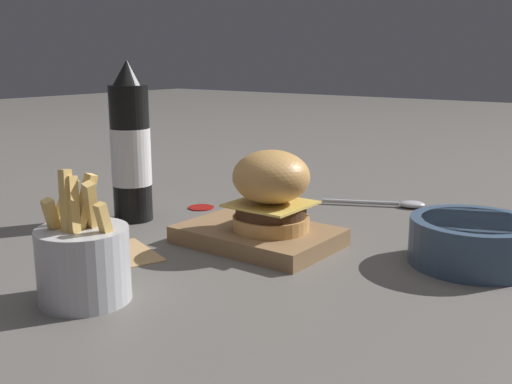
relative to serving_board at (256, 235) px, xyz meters
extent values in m
plane|color=#5B5651|center=(0.00, -0.06, -0.01)|extent=(6.00, 6.00, 0.00)
cube|color=olive|center=(0.00, 0.00, 0.00)|extent=(0.21, 0.14, 0.02)
cylinder|color=tan|center=(0.02, 0.00, 0.02)|extent=(0.10, 0.10, 0.02)
cylinder|color=#422819|center=(0.02, 0.00, 0.04)|extent=(0.10, 0.10, 0.02)
cube|color=#EAC656|center=(0.02, 0.00, 0.05)|extent=(0.10, 0.10, 0.00)
ellipsoid|color=tan|center=(0.02, 0.00, 0.09)|extent=(0.10, 0.10, 0.07)
cylinder|color=black|center=(-0.23, -0.02, 0.09)|extent=(0.06, 0.06, 0.21)
cylinder|color=silver|center=(-0.23, -0.02, 0.09)|extent=(0.06, 0.06, 0.09)
cone|color=black|center=(-0.23, -0.02, 0.22)|extent=(0.05, 0.05, 0.04)
cylinder|color=#B7B7BC|center=(-0.03, -0.27, 0.03)|extent=(0.10, 0.10, 0.08)
cube|color=#E5B760|center=(0.00, -0.26, 0.07)|extent=(0.01, 0.03, 0.06)
cube|color=#E5B760|center=(-0.03, -0.28, 0.08)|extent=(0.02, 0.02, 0.10)
cube|color=#E5B760|center=(-0.02, -0.27, 0.08)|extent=(0.02, 0.03, 0.09)
cube|color=#E5B760|center=(-0.02, -0.26, 0.08)|extent=(0.04, 0.03, 0.08)
cube|color=#E5B760|center=(-0.03, -0.27, 0.07)|extent=(0.02, 0.03, 0.06)
cube|color=#E5B760|center=(-0.06, -0.27, 0.08)|extent=(0.03, 0.03, 0.08)
cube|color=#E5B760|center=(-0.03, -0.28, 0.07)|extent=(0.02, 0.02, 0.06)
cube|color=#E5B760|center=(-0.02, -0.28, 0.08)|extent=(0.03, 0.02, 0.09)
cube|color=#E5B760|center=(-0.05, -0.28, 0.07)|extent=(0.02, 0.03, 0.07)
cylinder|color=#384C66|center=(0.27, 0.09, 0.02)|extent=(0.16, 0.16, 0.06)
cylinder|color=#CC4C33|center=(0.27, 0.09, 0.04)|extent=(0.13, 0.13, 0.01)
cylinder|color=#B2B2B7|center=(0.01, 0.28, -0.01)|extent=(0.12, 0.06, 0.01)
ellipsoid|color=#B2B2B7|center=(0.09, 0.32, -0.01)|extent=(0.05, 0.05, 0.01)
cylinder|color=#9E140F|center=(-0.19, 0.10, -0.01)|extent=(0.04, 0.04, 0.00)
cube|color=tan|center=(-0.12, -0.16, -0.01)|extent=(0.14, 0.14, 0.00)
camera|label=1|loc=(0.48, -0.64, 0.24)|focal=42.00mm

